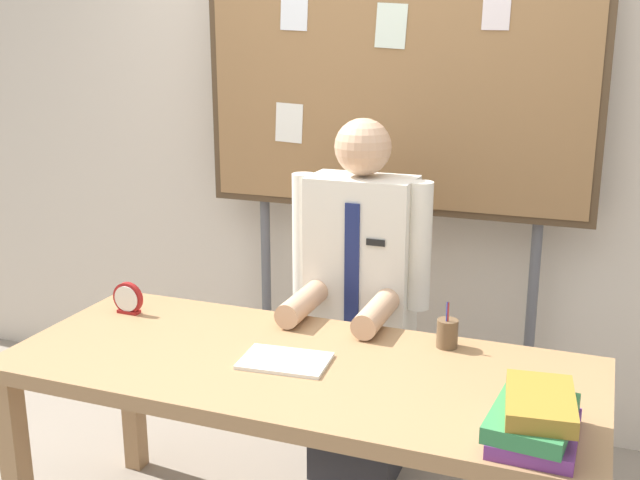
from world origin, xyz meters
name	(u,v)px	position (x,y,z in m)	size (l,w,h in m)	color
back_wall	(405,127)	(0.00, 1.24, 1.35)	(6.40, 0.08, 2.70)	beige
desk	(299,386)	(0.00, 0.00, 0.66)	(1.86, 0.77, 0.75)	#9E754C
person	(360,317)	(0.00, 0.62, 0.68)	(0.55, 0.56, 1.45)	#2D2D33
bulletin_board	(394,84)	(0.00, 1.04, 1.55)	(1.67, 0.09, 2.13)	#4C3823
book_stack	(535,418)	(0.74, -0.23, 0.81)	(0.23, 0.31, 0.13)	#72337F
open_notebook	(285,361)	(-0.04, -0.02, 0.75)	(0.27, 0.19, 0.01)	white
desk_clock	(128,299)	(-0.75, 0.18, 0.80)	(0.12, 0.04, 0.12)	maroon
pen_holder	(447,333)	(0.41, 0.29, 0.80)	(0.07, 0.07, 0.16)	brown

